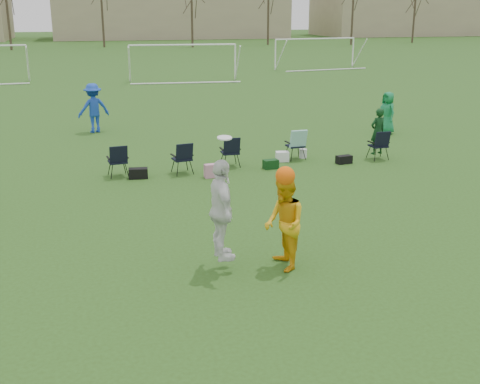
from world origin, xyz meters
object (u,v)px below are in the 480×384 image
object	(u,v)px
goal_mid	(183,52)
goal_right	(315,45)
center_contest	(255,216)
fielder_blue	(94,108)
fielder_green_far	(387,113)

from	to	relation	value
goal_mid	goal_right	xyz separation A→B (m)	(12.00, 6.00, 0.00)
goal_mid	goal_right	bearing A→B (deg)	30.57
center_contest	goal_mid	world-z (taller)	center_contest
goal_mid	goal_right	size ratio (longest dim) A/B	1.01
center_contest	goal_right	bearing A→B (deg)	67.40
fielder_blue	goal_mid	distance (m)	18.41
goal_right	center_contest	bearing A→B (deg)	-120.60
fielder_green_far	goal_right	bearing A→B (deg)	151.39
fielder_blue	goal_right	bearing A→B (deg)	-146.04
fielder_green_far	center_contest	distance (m)	14.19
fielder_green_far	center_contest	bearing A→B (deg)	-50.80
center_contest	goal_right	distance (m)	40.83
fielder_blue	goal_mid	world-z (taller)	goal_mid
fielder_blue	center_contest	distance (m)	14.68
fielder_green_far	goal_mid	size ratio (longest dim) A/B	0.22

